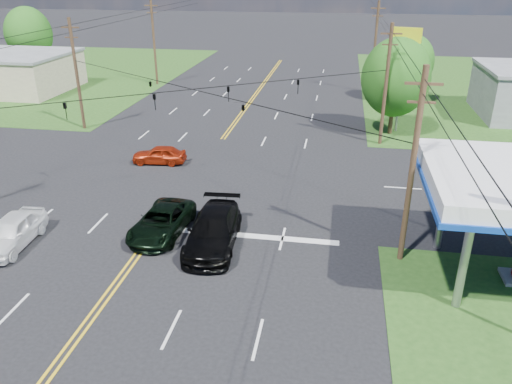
% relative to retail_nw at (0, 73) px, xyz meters
% --- Properties ---
extents(ground, '(280.00, 280.00, 0.00)m').
position_rel_retail_nw_xyz_m(ground, '(30.00, -22.00, -2.00)').
color(ground, black).
rests_on(ground, ground).
extents(grass_nw, '(46.00, 48.00, 0.03)m').
position_rel_retail_nw_xyz_m(grass_nw, '(-5.00, 10.00, -2.00)').
color(grass_nw, '#204716').
rests_on(grass_nw, ground).
extents(stop_bar, '(10.00, 0.50, 0.02)m').
position_rel_retail_nw_xyz_m(stop_bar, '(35.00, -30.00, -2.00)').
color(stop_bar, silver).
rests_on(stop_bar, ground).
extents(retail_nw, '(16.00, 11.00, 4.00)m').
position_rel_retail_nw_xyz_m(retail_nw, '(0.00, 0.00, 0.00)').
color(retail_nw, tan).
rests_on(retail_nw, ground).
extents(pole_se, '(1.60, 0.28, 9.50)m').
position_rel_retail_nw_xyz_m(pole_se, '(43.00, -31.00, 2.92)').
color(pole_se, '#3D281A').
rests_on(pole_se, ground).
extents(pole_nw, '(1.60, 0.28, 9.50)m').
position_rel_retail_nw_xyz_m(pole_nw, '(17.00, -13.00, 2.92)').
color(pole_nw, '#3D281A').
rests_on(pole_nw, ground).
extents(pole_ne, '(1.60, 0.28, 9.50)m').
position_rel_retail_nw_xyz_m(pole_ne, '(43.00, -13.00, 2.92)').
color(pole_ne, '#3D281A').
rests_on(pole_ne, ground).
extents(pole_left_far, '(1.60, 0.28, 10.00)m').
position_rel_retail_nw_xyz_m(pole_left_far, '(17.00, 6.00, 3.17)').
color(pole_left_far, '#3D281A').
rests_on(pole_left_far, ground).
extents(pole_right_far, '(1.60, 0.28, 10.00)m').
position_rel_retail_nw_xyz_m(pole_right_far, '(43.00, 6.00, 3.17)').
color(pole_right_far, '#3D281A').
rests_on(pole_right_far, ground).
extents(span_wire_signals, '(26.00, 18.00, 1.13)m').
position_rel_retail_nw_xyz_m(span_wire_signals, '(30.00, -22.00, 4.00)').
color(span_wire_signals, black).
rests_on(span_wire_signals, ground).
extents(power_lines, '(26.04, 100.00, 0.64)m').
position_rel_retail_nw_xyz_m(power_lines, '(30.00, -24.00, 6.60)').
color(power_lines, black).
rests_on(power_lines, ground).
extents(tree_right_a, '(5.70, 5.70, 8.18)m').
position_rel_retail_nw_xyz_m(tree_right_a, '(44.00, -10.00, 2.87)').
color(tree_right_a, '#3D281A').
rests_on(tree_right_a, ground).
extents(tree_right_b, '(4.94, 4.94, 7.09)m').
position_rel_retail_nw_xyz_m(tree_right_b, '(46.50, 2.00, 2.22)').
color(tree_right_b, '#3D281A').
rests_on(tree_right_b, ground).
extents(tree_far_l, '(6.08, 6.08, 8.72)m').
position_rel_retail_nw_xyz_m(tree_far_l, '(-2.00, 10.00, 3.19)').
color(tree_far_l, '#3D281A').
rests_on(tree_far_l, ground).
extents(pickup_dkgreen, '(2.69, 5.33, 1.45)m').
position_rel_retail_nw_xyz_m(pickup_dkgreen, '(30.50, -30.50, -1.28)').
color(pickup_dkgreen, black).
rests_on(pickup_dkgreen, ground).
extents(suv_black, '(2.79, 6.11, 1.73)m').
position_rel_retail_nw_xyz_m(suv_black, '(33.55, -31.25, -1.13)').
color(suv_black, black).
rests_on(suv_black, ground).
extents(pickup_white, '(2.15, 4.79, 1.60)m').
position_rel_retail_nw_xyz_m(pickup_white, '(23.30, -33.00, -1.20)').
color(pickup_white, white).
rests_on(pickup_white, ground).
extents(sedan_red, '(4.03, 1.93, 1.33)m').
position_rel_retail_nw_xyz_m(sedan_red, '(26.69, -20.26, -1.33)').
color(sedan_red, '#99220B').
rests_on(sedan_red, ground).
extents(sedan_far, '(5.72, 2.68, 1.62)m').
position_rel_retail_nw_xyz_m(sedan_far, '(48.83, -21.00, -1.19)').
color(sedan_far, '#B4B5B9').
rests_on(sedan_far, ground).
extents(polesign_ne, '(2.39, 0.93, 8.78)m').
position_rel_retail_nw_xyz_m(polesign_ne, '(44.57, -9.13, 4.95)').
color(polesign_ne, '#A5A5AA').
rests_on(polesign_ne, ground).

